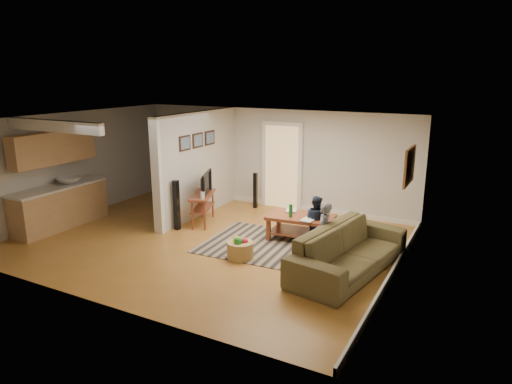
% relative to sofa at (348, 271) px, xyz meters
% --- Properties ---
extents(ground, '(7.50, 7.50, 0.00)m').
position_rel_sofa_xyz_m(ground, '(-3.00, 0.11, 0.00)').
color(ground, olive).
rests_on(ground, ground).
extents(room_shell, '(7.54, 6.02, 2.52)m').
position_rel_sofa_xyz_m(room_shell, '(-4.07, 0.54, 1.46)').
color(room_shell, beige).
rests_on(room_shell, ground).
extents(area_rug, '(2.93, 2.21, 0.01)m').
position_rel_sofa_xyz_m(area_rug, '(-1.65, 0.47, 0.01)').
color(area_rug, black).
rests_on(area_rug, ground).
extents(sofa, '(1.51, 2.82, 0.78)m').
position_rel_sofa_xyz_m(sofa, '(0.00, 0.00, 0.00)').
color(sofa, '#4E3F27').
rests_on(sofa, ground).
extents(coffee_table, '(1.41, 0.91, 0.79)m').
position_rel_sofa_xyz_m(coffee_table, '(-1.33, 1.07, 0.41)').
color(coffee_table, '#5E2C16').
rests_on(coffee_table, ground).
extents(tv_console, '(0.80, 1.18, 0.95)m').
position_rel_sofa_xyz_m(tv_console, '(-3.74, 1.02, 0.63)').
color(tv_console, '#5E2C16').
rests_on(tv_console, ground).
extents(speaker_left, '(0.11, 0.11, 1.12)m').
position_rel_sofa_xyz_m(speaker_left, '(-4.00, 0.38, 0.56)').
color(speaker_left, black).
rests_on(speaker_left, ground).
extents(speaker_right, '(0.10, 0.10, 0.92)m').
position_rel_sofa_xyz_m(speaker_right, '(-3.27, 2.68, 0.46)').
color(speaker_right, black).
rests_on(speaker_right, ground).
extents(toy_basket, '(0.49, 0.49, 0.44)m').
position_rel_sofa_xyz_m(toy_basket, '(-1.96, -0.39, 0.18)').
color(toy_basket, olive).
rests_on(toy_basket, ground).
extents(child, '(0.29, 0.43, 1.13)m').
position_rel_sofa_xyz_m(child, '(-0.55, 0.20, 0.00)').
color(child, slate).
rests_on(child, ground).
extents(toddler, '(0.58, 0.51, 1.00)m').
position_rel_sofa_xyz_m(toddler, '(-1.00, 1.02, 0.00)').
color(toddler, '#1B2539').
rests_on(toddler, ground).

